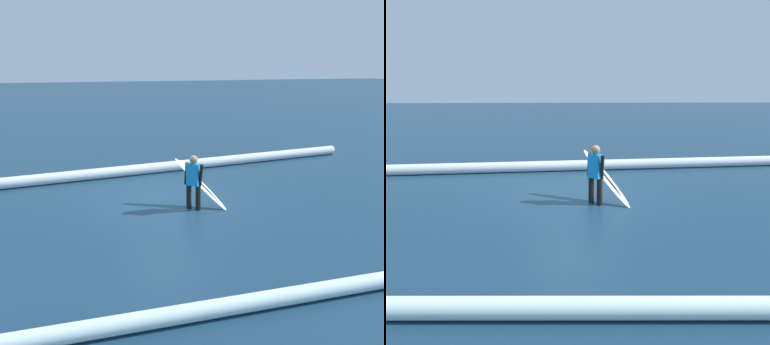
% 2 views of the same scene
% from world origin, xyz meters
% --- Properties ---
extents(ground_plane, '(182.24, 182.24, 0.00)m').
position_xyz_m(ground_plane, '(0.00, 0.00, 0.00)').
color(ground_plane, '#19374F').
extents(surfer, '(0.37, 0.54, 1.47)m').
position_xyz_m(surfer, '(-0.50, 0.87, 0.82)').
color(surfer, black).
rests_on(surfer, ground_plane).
extents(surfboard, '(1.23, 1.48, 1.26)m').
position_xyz_m(surfboard, '(-0.79, 0.61, 0.61)').
color(surfboard, white).
rests_on(surfboard, ground_plane).
extents(wave_crest_foreground, '(15.52, 1.43, 0.37)m').
position_xyz_m(wave_crest_foreground, '(-0.95, -3.33, 0.18)').
color(wave_crest_foreground, white).
rests_on(wave_crest_foreground, ground_plane).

